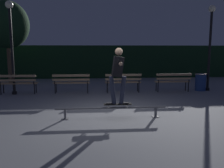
# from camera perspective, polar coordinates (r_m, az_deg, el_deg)

# --- Properties ---
(ground_plane) EXTENTS (90.00, 90.00, 0.00)m
(ground_plane) POSITION_cam_1_polar(r_m,az_deg,el_deg) (6.91, -0.38, -7.67)
(ground_plane) COLOR slate
(hedge_backdrop) EXTENTS (24.00, 1.20, 2.19)m
(hedge_backdrop) POSITION_cam_1_polar(r_m,az_deg,el_deg) (16.28, -2.97, 5.49)
(hedge_backdrop) COLOR black
(hedge_backdrop) RESTS_ON ground
(grind_rail) EXTENTS (3.12, 0.18, 0.32)m
(grind_rail) POSITION_cam_1_polar(r_m,az_deg,el_deg) (6.61, -0.22, -6.18)
(grind_rail) COLOR slate
(grind_rail) RESTS_ON ground
(skateboard) EXTENTS (0.78, 0.20, 0.09)m
(skateboard) POSITION_cam_1_polar(r_m,az_deg,el_deg) (6.59, 1.37, -4.97)
(skateboard) COLOR black
(skateboard) RESTS_ON grind_rail
(skateboarder) EXTENTS (0.62, 1.41, 1.56)m
(skateboarder) POSITION_cam_1_polar(r_m,az_deg,el_deg) (6.44, 1.43, 3.16)
(skateboarder) COLOR black
(skateboarder) RESTS_ON skateboard
(park_bench_leftmost) EXTENTS (1.60, 0.42, 0.88)m
(park_bench_leftmost) POSITION_cam_1_polar(r_m,az_deg,el_deg) (10.86, -21.96, 0.49)
(park_bench_leftmost) COLOR black
(park_bench_leftmost) RESTS_ON ground
(park_bench_left_center) EXTENTS (1.60, 0.42, 0.88)m
(park_bench_left_center) POSITION_cam_1_polar(r_m,az_deg,el_deg) (10.41, -9.86, 0.67)
(park_bench_left_center) COLOR black
(park_bench_left_center) RESTS_ON ground
(park_bench_right_center) EXTENTS (1.60, 0.42, 0.88)m
(park_bench_right_center) POSITION_cam_1_polar(r_m,az_deg,el_deg) (10.46, 2.71, 0.81)
(park_bench_right_center) COLOR black
(park_bench_right_center) RESTS_ON ground
(park_bench_rightmost) EXTENTS (1.60, 0.42, 0.88)m
(park_bench_rightmost) POSITION_cam_1_polar(r_m,az_deg,el_deg) (10.99, 14.62, 0.92)
(park_bench_rightmost) COLOR black
(park_bench_rightmost) RESTS_ON ground
(tree_far_left) EXTENTS (2.44, 2.44, 4.66)m
(tree_far_left) POSITION_cam_1_polar(r_m,az_deg,el_deg) (14.92, -24.19, 13.02)
(tree_far_left) COLOR brown
(tree_far_left) RESTS_ON ground
(lamp_post_left) EXTENTS (0.32, 0.32, 3.90)m
(lamp_post_left) POSITION_cam_1_polar(r_m,az_deg,el_deg) (10.85, -23.38, 10.71)
(lamp_post_left) COLOR black
(lamp_post_left) RESTS_ON ground
(lamp_post_right) EXTENTS (0.32, 0.32, 3.90)m
(lamp_post_right) POSITION_cam_1_polar(r_m,az_deg,el_deg) (11.81, 22.84, 10.49)
(lamp_post_right) COLOR black
(lamp_post_right) RESTS_ON ground
(trash_can) EXTENTS (0.52, 0.52, 0.80)m
(trash_can) POSITION_cam_1_polar(r_m,az_deg,el_deg) (11.73, 20.76, 0.48)
(trash_can) COLOR navy
(trash_can) RESTS_ON ground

